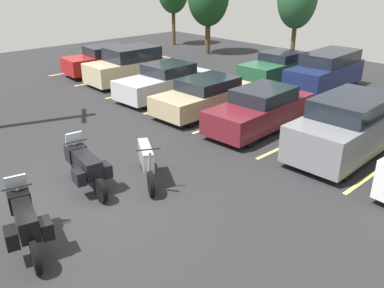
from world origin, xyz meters
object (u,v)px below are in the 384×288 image
(motorcycle_touring, at_px, (85,165))
(car_tan, at_px, (206,96))
(motorcycle_second, at_px, (25,220))
(car_red, at_px, (105,60))
(car_grey, at_px, (348,127))
(car_champagne, at_px, (129,66))
(car_maroon, at_px, (261,110))
(car_silver, at_px, (164,82))
(car_far_navy, at_px, (326,71))
(car_far_green, at_px, (278,66))
(motorcycle_third, at_px, (146,161))

(motorcycle_touring, height_order, car_tan, car_tan)
(motorcycle_second, distance_m, car_red, 15.72)
(car_grey, bearing_deg, motorcycle_second, -103.52)
(car_champagne, bearing_deg, motorcycle_touring, -40.87)
(car_maroon, bearing_deg, car_red, 177.65)
(motorcycle_touring, height_order, car_silver, car_silver)
(motorcycle_touring, distance_m, car_champagne, 11.10)
(car_far_navy, bearing_deg, car_maroon, -80.09)
(motorcycle_second, relative_size, car_champagne, 0.53)
(car_red, height_order, car_champagne, car_champagne)
(car_champagne, xyz_separation_m, car_far_green, (4.77, 6.36, -0.20))
(motorcycle_second, bearing_deg, car_red, 142.32)
(car_red, height_order, car_far_navy, car_far_navy)
(car_champagne, bearing_deg, car_far_green, 53.16)
(motorcycle_touring, height_order, car_far_green, car_far_green)
(car_far_green, bearing_deg, car_champagne, -126.84)
(car_tan, xyz_separation_m, car_grey, (6.00, 0.32, 0.23))
(motorcycle_second, xyz_separation_m, motorcycle_third, (-0.62, 3.60, -0.04))
(motorcycle_touring, bearing_deg, car_far_green, 104.89)
(motorcycle_third, xyz_separation_m, car_tan, (-3.14, 5.41, 0.08))
(car_maroon, relative_size, car_grey, 1.01)
(car_tan, relative_size, car_grey, 0.99)
(motorcycle_third, height_order, car_grey, car_grey)
(car_silver, height_order, car_tan, car_silver)
(car_grey, bearing_deg, car_maroon, -176.70)
(car_champagne, relative_size, car_silver, 0.92)
(car_champagne, xyz_separation_m, car_grey, (12.10, -0.14, 0.05))
(car_champagne, height_order, car_far_navy, car_far_navy)
(car_grey, bearing_deg, car_far_green, 138.41)
(car_champagne, bearing_deg, car_silver, -5.50)
(car_champagne, xyz_separation_m, car_tan, (6.10, -0.46, -0.18))
(car_silver, relative_size, car_far_green, 1.00)
(car_far_green, bearing_deg, car_grey, -41.59)
(motorcycle_touring, distance_m, car_far_navy, 13.42)
(car_champagne, relative_size, car_grey, 0.91)
(car_grey, bearing_deg, car_tan, -176.98)
(car_champagne, bearing_deg, car_red, 176.97)
(car_champagne, bearing_deg, motorcycle_third, -32.45)
(motorcycle_second, height_order, car_far_green, motorcycle_second)
(car_far_navy, bearing_deg, motorcycle_second, -82.13)
(car_red, height_order, car_far_green, car_red)
(car_red, bearing_deg, car_maroon, -2.35)
(motorcycle_second, bearing_deg, car_tan, 112.64)
(motorcycle_third, height_order, car_maroon, car_maroon)
(motorcycle_touring, distance_m, car_far_green, 14.10)
(car_tan, bearing_deg, car_red, 176.07)
(car_tan, distance_m, car_maroon, 2.73)
(car_far_navy, bearing_deg, car_grey, -54.96)
(car_silver, bearing_deg, motorcycle_touring, -53.55)
(motorcycle_second, bearing_deg, motorcycle_third, 99.73)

